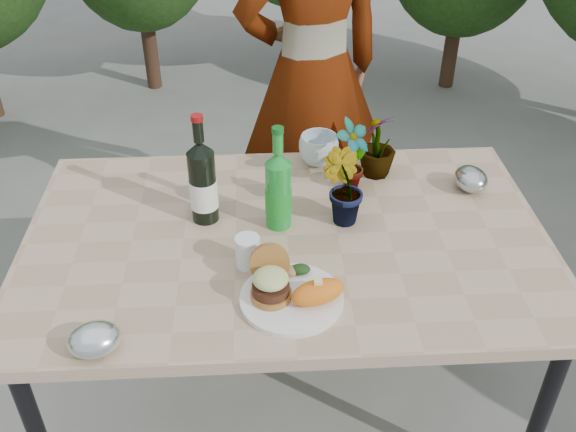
{
  "coord_description": "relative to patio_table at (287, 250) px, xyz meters",
  "views": [
    {
      "loc": [
        -0.08,
        -1.55,
        1.94
      ],
      "look_at": [
        0.0,
        -0.08,
        0.88
      ],
      "focal_mm": 40.0,
      "sensor_mm": 36.0,
      "label": 1
    }
  ],
  "objects": [
    {
      "name": "foil_packet_left",
      "position": [
        -0.49,
        -0.44,
        0.1
      ],
      "size": [
        0.15,
        0.14,
        0.08
      ],
      "primitive_type": "ellipsoid",
      "rotation": [
        0.0,
        0.0,
        0.23
      ],
      "color": "silver",
      "rests_on": "patio_table"
    },
    {
      "name": "patio_table",
      "position": [
        0.0,
        0.0,
        0.0
      ],
      "size": [
        1.6,
        1.0,
        0.75
      ],
      "color": "tan",
      "rests_on": "ground"
    },
    {
      "name": "sweet_potato",
      "position": [
        0.07,
        -0.31,
        0.1
      ],
      "size": [
        0.17,
        0.12,
        0.06
      ],
      "primitive_type": "ellipsoid",
      "rotation": [
        0.0,
        0.0,
        0.35
      ],
      "color": "orange",
      "rests_on": "dinner_plate"
    },
    {
      "name": "person",
      "position": [
        0.15,
        0.89,
        0.2
      ],
      "size": [
        0.76,
        0.63,
        1.78
      ],
      "primitive_type": "imported",
      "rotation": [
        0.0,
        0.0,
        3.51
      ],
      "color": "#8A5D45",
      "rests_on": "ground"
    },
    {
      "name": "blue_bowl",
      "position": [
        0.14,
        0.42,
        0.11
      ],
      "size": [
        0.17,
        0.17,
        0.11
      ],
      "primitive_type": "imported",
      "rotation": [
        0.0,
        0.0,
        0.26
      ],
      "color": "silver",
      "rests_on": "patio_table"
    },
    {
      "name": "seedling_left",
      "position": [
        0.23,
        0.25,
        0.18
      ],
      "size": [
        0.16,
        0.15,
        0.25
      ],
      "primitive_type": "imported",
      "rotation": [
        0.0,
        0.0,
        0.65
      ],
      "color": "#28531C",
      "rests_on": "patio_table"
    },
    {
      "name": "foil_packet_right",
      "position": [
        0.63,
        0.22,
        0.1
      ],
      "size": [
        0.13,
        0.15,
        0.08
      ],
      "primitive_type": "ellipsoid",
      "rotation": [
        0.0,
        0.0,
        1.71
      ],
      "color": "#ACAEB3",
      "rests_on": "patio_table"
    },
    {
      "name": "burger_stack",
      "position": [
        -0.06,
        -0.27,
        0.12
      ],
      "size": [
        0.11,
        0.16,
        0.11
      ],
      "color": "#B7722D",
      "rests_on": "dinner_plate"
    },
    {
      "name": "ground",
      "position": [
        0.0,
        0.0,
        -0.69
      ],
      "size": [
        80.0,
        80.0,
        0.0
      ],
      "primitive_type": "plane",
      "color": "slate",
      "rests_on": "ground"
    },
    {
      "name": "plastic_cup",
      "position": [
        -0.12,
        -0.13,
        0.1
      ],
      "size": [
        0.07,
        0.07,
        0.09
      ],
      "primitive_type": "cylinder",
      "color": "white",
      "rests_on": "patio_table"
    },
    {
      "name": "seedling_mid",
      "position": [
        0.18,
        0.07,
        0.18
      ],
      "size": [
        0.17,
        0.16,
        0.24
      ],
      "primitive_type": "imported",
      "rotation": [
        0.0,
        0.0,
        2.51
      ],
      "color": "#22591E",
      "rests_on": "patio_table"
    },
    {
      "name": "seedling_right",
      "position": [
        0.33,
        0.34,
        0.17
      ],
      "size": [
        0.18,
        0.18,
        0.23
      ],
      "primitive_type": "imported",
      "rotation": [
        0.0,
        0.0,
        3.88
      ],
      "color": "#2C571E",
      "rests_on": "patio_table"
    },
    {
      "name": "wine_bottle",
      "position": [
        -0.25,
        0.1,
        0.19
      ],
      "size": [
        0.09,
        0.09,
        0.36
      ],
      "rotation": [
        0.0,
        0.0,
        0.1
      ],
      "color": "black",
      "rests_on": "patio_table"
    },
    {
      "name": "sparkling_water",
      "position": [
        -0.02,
        0.06,
        0.18
      ],
      "size": [
        0.08,
        0.08,
        0.34
      ],
      "rotation": [
        0.0,
        0.0,
        0.33
      ],
      "color": "#198A2A",
      "rests_on": "patio_table"
    },
    {
      "name": "grilled_veg",
      "position": [
        0.01,
        -0.2,
        0.09
      ],
      "size": [
        0.08,
        0.05,
        0.03
      ],
      "color": "olive",
      "rests_on": "dinner_plate"
    },
    {
      "name": "dinner_plate",
      "position": [
        -0.0,
        -0.29,
        0.06
      ],
      "size": [
        0.28,
        0.28,
        0.01
      ],
      "primitive_type": "cylinder",
      "color": "white",
      "rests_on": "patio_table"
    }
  ]
}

